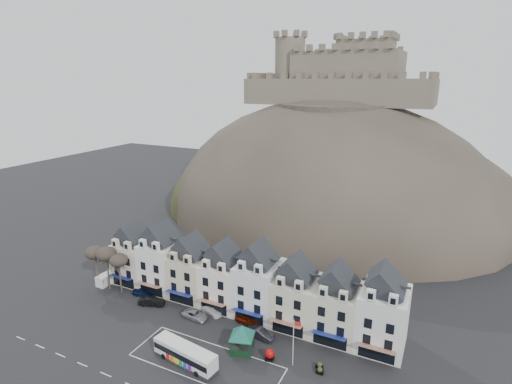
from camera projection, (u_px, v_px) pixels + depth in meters
ground at (190, 363)px, 56.93m from camera, size 300.00×300.00×0.00m
coach_bay_markings at (206, 362)px, 57.17m from camera, size 22.00×7.50×0.01m
townhouse_terrace at (243, 281)px, 69.20m from camera, size 54.40×9.35×11.80m
castle_hill at (331, 217)px, 115.92m from camera, size 100.00×76.00×68.00m
castle at (343, 74)px, 111.24m from camera, size 50.20×22.20×22.00m
tree_left_far at (95, 253)px, 76.35m from camera, size 3.61×3.61×8.24m
tree_left_mid at (106, 254)px, 74.99m from camera, size 3.78×3.78×8.64m
tree_left_near at (118, 261)px, 73.91m from camera, size 3.43×3.43×7.84m
bus at (185, 354)px, 56.39m from camera, size 10.46×3.74×2.89m
bus_shelter at (242, 331)px, 58.43m from camera, size 6.65×6.65×4.39m
red_buoy at (270, 355)px, 57.31m from camera, size 1.38×1.38×1.71m
flagpole at (294, 340)px, 55.28m from camera, size 1.05×0.28×7.36m
white_van at (108, 278)px, 78.83m from camera, size 2.03×4.55×2.07m
planter_west at (319, 366)px, 55.66m from camera, size 1.09×0.72×1.03m
planter_east at (320, 371)px, 54.71m from camera, size 1.04×0.71×1.02m
car_navy at (143, 292)px, 74.32m from camera, size 4.04×2.04×1.32m
car_black at (152, 301)px, 71.18m from camera, size 4.87×3.05×1.51m
car_silver at (195, 315)px, 67.32m from camera, size 4.76×2.61×1.29m
car_white at (212, 310)px, 68.69m from camera, size 4.62×2.95×1.25m
car_maroon at (248, 320)px, 65.74m from camera, size 4.79×2.59×1.55m
car_charcoal at (260, 333)px, 62.32m from camera, size 4.86×2.19×1.55m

